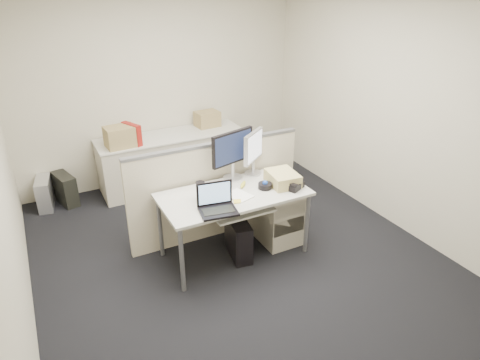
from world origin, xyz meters
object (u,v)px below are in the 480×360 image
monitor_main (233,155)px  desk_phone (293,185)px  desk (234,199)px  laptop (218,200)px

monitor_main → desk_phone: 0.71m
desk → monitor_main: 0.49m
desk → laptop: bearing=-137.0°
desk → monitor_main: size_ratio=2.79×
desk → laptop: laptop is taller
desk → desk_phone: desk_phone is taller
monitor_main → laptop: 0.76m
desk → monitor_main: bearing=64.9°
monitor_main → laptop: (-0.45, -0.60, -0.14)m
desk_phone → laptop: bearing=161.1°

